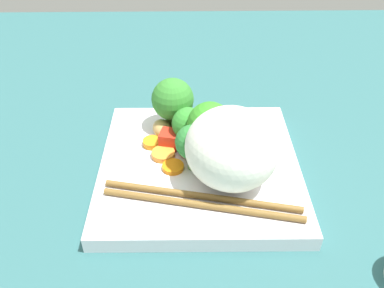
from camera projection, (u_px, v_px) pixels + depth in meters
ground_plane at (199, 179)px, 49.80cm from camera, size 110.00×110.00×2.00cm
square_plate at (199, 167)px, 48.61cm from camera, size 23.40×23.40×1.87cm
rice_mound at (231, 148)px, 42.92cm from camera, size 13.99×14.04×8.76cm
broccoli_floret_0 at (188, 125)px, 48.91cm from camera, size 4.01×4.01×5.16cm
broccoli_floret_1 at (209, 116)px, 50.71cm from camera, size 3.01×3.01×4.55cm
broccoli_floret_2 at (193, 143)px, 45.12cm from camera, size 3.98×3.98×5.68cm
broccoli_floret_3 at (210, 126)px, 46.21cm from camera, size 5.23×5.23×7.24cm
broccoli_floret_4 at (173, 100)px, 51.14cm from camera, size 5.35×5.35×7.01cm
carrot_slice_0 at (173, 167)px, 46.84cm from camera, size 3.18×3.18×0.53cm
carrot_slice_1 at (152, 143)px, 50.26cm from camera, size 2.62×2.62×0.75cm
carrot_slice_2 at (163, 154)px, 48.54cm from camera, size 3.83×3.83×0.69cm
carrot_slice_3 at (215, 143)px, 50.21cm from camera, size 3.13×3.13×0.80cm
carrot_slice_4 at (191, 121)px, 54.20cm from camera, size 2.95×2.95×0.45cm
pepper_chunk_0 at (170, 139)px, 49.67cm from camera, size 2.66×2.64×2.11cm
pepper_chunk_1 at (185, 127)px, 52.09cm from camera, size 2.28×2.76×1.58cm
chicken_piece_0 at (162, 128)px, 51.63cm from camera, size 3.14×3.76×1.92cm
chicken_piece_1 at (188, 150)px, 48.39cm from camera, size 3.16×3.30×1.63cm
chicken_piece_2 at (224, 132)px, 51.37cm from camera, size 3.52×3.54×1.48cm
chopstick_pair at (198, 200)px, 42.48cm from camera, size 21.06×6.37×0.72cm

